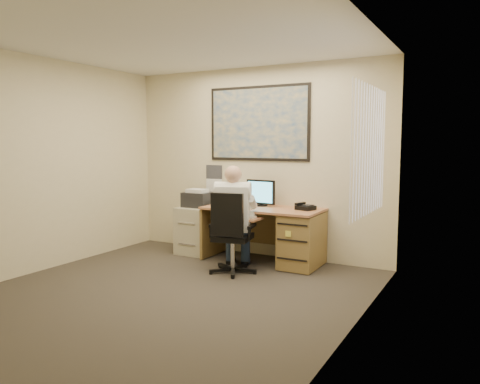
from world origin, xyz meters
The scene contains 8 objects.
room_shell centered at (0.00, 0.00, 1.35)m, with size 4.00×4.50×2.70m.
desk centered at (0.63, 1.90, 0.44)m, with size 1.60×0.97×1.11m.
world_map centered at (0.04, 2.23, 1.90)m, with size 1.56×0.03×1.06m, color #1E4C93.
wall_calendar centered at (-0.71, 2.24, 1.08)m, with size 0.28×0.01×0.42m, color white.
window_blinds centered at (1.97, 0.80, 1.55)m, with size 0.06×1.40×1.30m, color beige, non-canonical shape.
filing_cabinet centered at (-0.78, 1.91, 0.41)m, with size 0.50×0.59×0.95m.
office_chair centered at (0.19, 1.17, 0.30)m, with size 0.72×0.72×1.03m.
person centered at (0.19, 1.25, 0.67)m, with size 0.57×0.82×1.34m, color white, non-canonical shape.
Camera 1 is at (3.03, -3.79, 1.62)m, focal length 35.00 mm.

